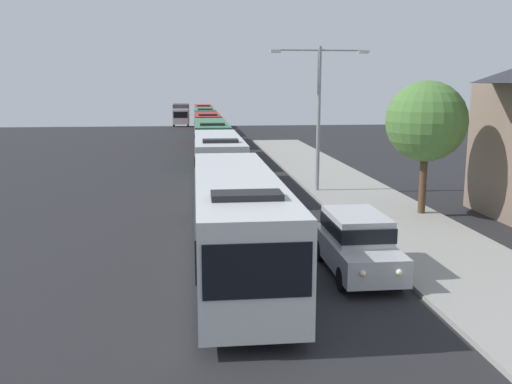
{
  "coord_description": "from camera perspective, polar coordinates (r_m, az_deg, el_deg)",
  "views": [
    {
      "loc": [
        -2.52,
        -4.11,
        5.76
      ],
      "look_at": [
        -0.29,
        16.44,
        1.85
      ],
      "focal_mm": 39.16,
      "sensor_mm": 36.0,
      "label": 1
    }
  ],
  "objects": [
    {
      "name": "streetlamp_mid",
      "position": [
        30.48,
        6.44,
        8.97
      ],
      "size": [
        5.3,
        0.28,
        7.71
      ],
      "color": "gray",
      "rests_on": "sidewalk"
    },
    {
      "name": "bus_fourth_in_line",
      "position": [
        57.22,
        -4.99,
        6.59
      ],
      "size": [
        2.58,
        11.67,
        3.21
      ],
      "color": "maroon",
      "rests_on": "ground_plane"
    },
    {
      "name": "bus_rear",
      "position": [
        70.71,
        -5.24,
        7.36
      ],
      "size": [
        2.58,
        11.32,
        3.21
      ],
      "color": "#33724C",
      "rests_on": "ground_plane"
    },
    {
      "name": "white_suv",
      "position": [
        17.7,
        10.23,
        -4.95
      ],
      "size": [
        1.86,
        4.69,
        1.9
      ],
      "color": "#B7B7BC",
      "rests_on": "ground_plane"
    },
    {
      "name": "bus_lead",
      "position": [
        17.51,
        -2.02,
        -2.73
      ],
      "size": [
        2.58,
        12.09,
        3.21
      ],
      "color": "silver",
      "rests_on": "ground_plane"
    },
    {
      "name": "bus_tail_end",
      "position": [
        83.33,
        -5.4,
        7.86
      ],
      "size": [
        2.58,
        12.07,
        3.21
      ],
      "color": "maroon",
      "rests_on": "ground_plane"
    },
    {
      "name": "roadside_tree",
      "position": [
        25.77,
        17.0,
        6.89
      ],
      "size": [
        3.54,
        3.54,
        5.89
      ],
      "color": "#4C3823",
      "rests_on": "sidewalk"
    },
    {
      "name": "bus_middle",
      "position": [
        43.81,
        -4.59,
        5.34
      ],
      "size": [
        2.58,
        12.09,
        3.21
      ],
      "color": "#33724C",
      "rests_on": "ground_plane"
    },
    {
      "name": "bus_second_in_line",
      "position": [
        30.97,
        -3.88,
        3.13
      ],
      "size": [
        2.58,
        10.5,
        3.21
      ],
      "color": "silver",
      "rests_on": "ground_plane"
    },
    {
      "name": "box_truck_oncoming",
      "position": [
        86.35,
        -7.65,
        7.92
      ],
      "size": [
        2.35,
        7.95,
        3.15
      ],
      "color": "white",
      "rests_on": "ground_plane"
    }
  ]
}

